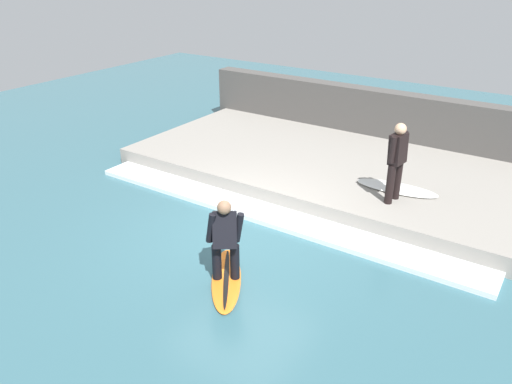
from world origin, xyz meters
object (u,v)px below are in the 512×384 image
surfboard_riding (226,279)px  surfboard_waiting_near (397,188)px  surfer_riding (225,236)px  surfer_waiting_near (397,158)px

surfboard_riding → surfboard_waiting_near: size_ratio=1.00×
surfboard_riding → surfer_riding: 0.79m
surfboard_waiting_near → surfer_waiting_near: bearing=-170.7°
surfer_waiting_near → surfboard_waiting_near: bearing=9.3°
surfer_waiting_near → surfboard_riding: bearing=157.9°
surfboard_waiting_near → surfer_riding: bearing=161.8°
surfboard_riding → surfer_riding: surfer_riding is taller
surfer_riding → surfboard_waiting_near: (4.07, -1.34, -0.41)m
surfer_riding → surfer_waiting_near: (3.52, -1.43, 0.45)m
surfboard_riding → surfer_waiting_near: 4.00m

